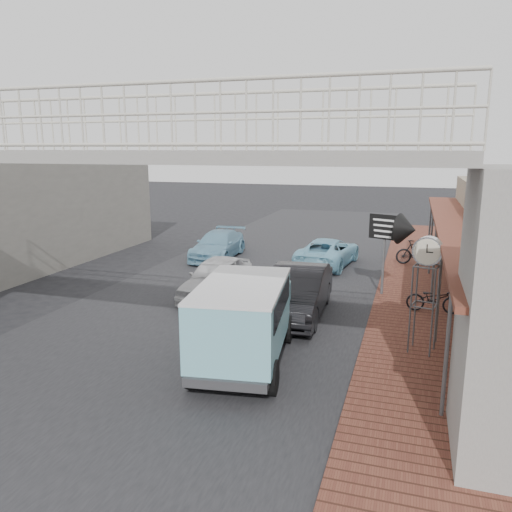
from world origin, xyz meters
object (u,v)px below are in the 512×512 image
Objects in this scene: angkot_curb at (328,252)px; white_hatchback at (217,277)px; angkot_van at (244,312)px; street_clock at (428,257)px; arrow_sign at (405,230)px; motorcycle_near at (434,299)px; angkot_far at (218,245)px; dark_sedan at (298,292)px; motorcycle_far at (416,252)px.

white_hatchback is at bearing 70.90° from angkot_curb.
angkot_van is 1.52× the size of street_clock.
arrow_sign is (3.37, -4.64, 1.89)m from angkot_curb.
white_hatchback is at bearing 92.34° from motorcycle_near.
angkot_curb is at bearing -1.74° from angkot_far.
angkot_curb is at bearing 37.35° from motorcycle_near.
street_clock is (4.21, 1.96, 1.25)m from angkot_van.
angkot_far is at bearing 106.99° from angkot_van.
dark_sedan is 1.60× the size of arrow_sign.
dark_sedan is at bearing 98.79° from angkot_curb.
angkot_far is 9.32m from motorcycle_far.
dark_sedan is 1.04× the size of angkot_van.
street_clock is at bearing -47.51° from angkot_far.
angkot_van is 1.54× the size of arrow_sign.
angkot_van is 4.80m from street_clock.
street_clock is (9.42, -9.31, 1.97)m from angkot_far.
motorcycle_far is (3.86, 1.03, 0.02)m from angkot_curb.
angkot_far is 12.43m from angkot_van.
dark_sedan is (3.25, -1.16, 0.08)m from white_hatchback.
arrow_sign is at bearing 54.38° from angkot_van.
angkot_van is at bearing -61.39° from white_hatchback.
arrow_sign is at bearing 38.31° from dark_sedan.
arrow_sign is at bearing 38.59° from motorcycle_near.
arrow_sign is (3.55, 6.74, 1.15)m from angkot_van.
angkot_van is at bearing -98.48° from dark_sedan.
white_hatchback is 0.92× the size of angkot_curb.
motorcycle_far is 10.63m from street_clock.
arrow_sign is at bearing 157.85° from motorcycle_far.
dark_sedan is 9.16m from angkot_far.
angkot_curb is at bearing 64.18° from white_hatchback.
motorcycle_far is (3.61, 8.36, -0.13)m from dark_sedan.
angkot_van is (-0.43, -4.04, 0.58)m from dark_sedan.
motorcycle_far reaches higher than motorcycle_near.
dark_sedan is 4.47m from arrow_sign.
angkot_curb is at bearing 87.73° from motorcycle_far.
motorcycle_far is at bearing 5.49° from motorcycle_near.
angkot_far is 1.48× the size of street_clock.
angkot_far is at bearing 111.60° from white_hatchback.
arrow_sign is at bearing 110.65° from street_clock.
angkot_van reaches higher than white_hatchback.
dark_sedan is at bearing -117.36° from arrow_sign.
angkot_far is (-5.64, 7.22, -0.14)m from dark_sedan.
angkot_far is (-5.39, -0.10, 0.02)m from angkot_curb.
white_hatchback reaches higher than motorcycle_far.
angkot_far reaches higher than motorcycle_far.
white_hatchback is 0.93× the size of angkot_far.
street_clock is at bearing -31.36° from dark_sedan.
arrow_sign is (-0.66, 4.78, -0.10)m from street_clock.
motorcycle_near is at bearing 167.30° from motorcycle_far.
arrow_sign reaches higher than motorcycle_near.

